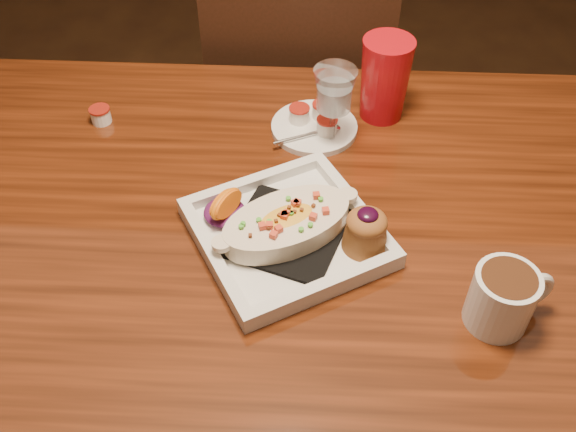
{
  "coord_description": "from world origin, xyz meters",
  "views": [
    {
      "loc": [
        0.04,
        -0.67,
        1.48
      ],
      "look_at": [
        0.0,
        0.01,
        0.77
      ],
      "focal_mm": 40.0,
      "sensor_mm": 36.0,
      "label": 1
    }
  ],
  "objects_px": {
    "chair_far": "(299,111)",
    "coffee_mug": "(504,297)",
    "saucer": "(314,125)",
    "table": "(285,269)",
    "goblet": "(334,95)",
    "plate": "(295,228)",
    "red_tumbler": "(385,79)"
  },
  "relations": [
    {
      "from": "goblet",
      "to": "red_tumbler",
      "type": "height_order",
      "value": "red_tumbler"
    },
    {
      "from": "table",
      "to": "plate",
      "type": "height_order",
      "value": "plate"
    },
    {
      "from": "goblet",
      "to": "red_tumbler",
      "type": "bearing_deg",
      "value": 45.08
    },
    {
      "from": "saucer",
      "to": "plate",
      "type": "bearing_deg",
      "value": -94.86
    },
    {
      "from": "table",
      "to": "red_tumbler",
      "type": "height_order",
      "value": "red_tumbler"
    },
    {
      "from": "plate",
      "to": "coffee_mug",
      "type": "bearing_deg",
      "value": -54.55
    },
    {
      "from": "saucer",
      "to": "red_tumbler",
      "type": "height_order",
      "value": "red_tumbler"
    },
    {
      "from": "chair_far",
      "to": "coffee_mug",
      "type": "relative_size",
      "value": 7.89
    },
    {
      "from": "goblet",
      "to": "plate",
      "type": "bearing_deg",
      "value": -103.14
    },
    {
      "from": "plate",
      "to": "goblet",
      "type": "bearing_deg",
      "value": 47.06
    },
    {
      "from": "chair_far",
      "to": "red_tumbler",
      "type": "bearing_deg",
      "value": 116.37
    },
    {
      "from": "table",
      "to": "goblet",
      "type": "relative_size",
      "value": 9.97
    },
    {
      "from": "plate",
      "to": "coffee_mug",
      "type": "distance_m",
      "value": 0.31
    },
    {
      "from": "plate",
      "to": "red_tumbler",
      "type": "relative_size",
      "value": 2.29
    },
    {
      "from": "table",
      "to": "plate",
      "type": "distance_m",
      "value": 0.13
    },
    {
      "from": "chair_far",
      "to": "coffee_mug",
      "type": "bearing_deg",
      "value": 110.83
    },
    {
      "from": "chair_far",
      "to": "goblet",
      "type": "xyz_separation_m",
      "value": [
        0.07,
        -0.42,
        0.35
      ]
    },
    {
      "from": "saucer",
      "to": "red_tumbler",
      "type": "distance_m",
      "value": 0.15
    },
    {
      "from": "plate",
      "to": "saucer",
      "type": "distance_m",
      "value": 0.27
    },
    {
      "from": "table",
      "to": "goblet",
      "type": "bearing_deg",
      "value": 71.39
    },
    {
      "from": "chair_far",
      "to": "saucer",
      "type": "height_order",
      "value": "chair_far"
    },
    {
      "from": "table",
      "to": "goblet",
      "type": "distance_m",
      "value": 0.3
    },
    {
      "from": "chair_far",
      "to": "plate",
      "type": "relative_size",
      "value": 2.67
    },
    {
      "from": "coffee_mug",
      "to": "saucer",
      "type": "height_order",
      "value": "coffee_mug"
    },
    {
      "from": "red_tumbler",
      "to": "chair_far",
      "type": "bearing_deg",
      "value": 116.37
    },
    {
      "from": "table",
      "to": "saucer",
      "type": "distance_m",
      "value": 0.27
    },
    {
      "from": "table",
      "to": "chair_far",
      "type": "bearing_deg",
      "value": 90.0
    },
    {
      "from": "plate",
      "to": "saucer",
      "type": "height_order",
      "value": "plate"
    },
    {
      "from": "plate",
      "to": "goblet",
      "type": "distance_m",
      "value": 0.25
    },
    {
      "from": "coffee_mug",
      "to": "goblet",
      "type": "distance_m",
      "value": 0.43
    },
    {
      "from": "coffee_mug",
      "to": "saucer",
      "type": "xyz_separation_m",
      "value": [
        -0.26,
        0.4,
        -0.04
      ]
    },
    {
      "from": "goblet",
      "to": "chair_far",
      "type": "bearing_deg",
      "value": 99.65
    }
  ]
}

